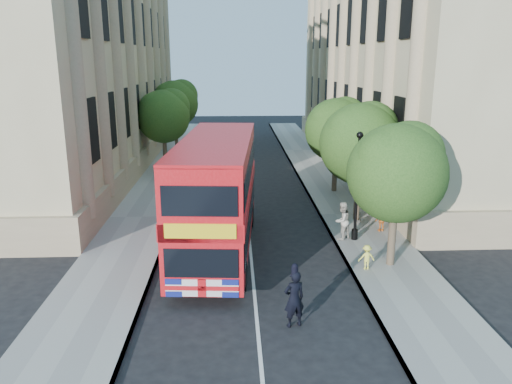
{
  "coord_description": "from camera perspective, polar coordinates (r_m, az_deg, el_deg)",
  "views": [
    {
      "loc": [
        -0.71,
        -16.16,
        8.48
      ],
      "look_at": [
        0.33,
        6.8,
        2.3
      ],
      "focal_mm": 35.0,
      "sensor_mm": 36.0,
      "label": 1
    }
  ],
  "objects": [
    {
      "name": "tree_right_mid",
      "position": [
        26.34,
        11.9,
        5.92
      ],
      "size": [
        4.2,
        4.2,
        6.37
      ],
      "color": "#473828",
      "rests_on": "ground"
    },
    {
      "name": "box_van",
      "position": [
        28.99,
        -5.05,
        0.64
      ],
      "size": [
        1.93,
        4.65,
        2.65
      ],
      "rotation": [
        0.0,
        0.0,
        0.01
      ],
      "color": "black",
      "rests_on": "ground"
    },
    {
      "name": "child_a",
      "position": [
        25.59,
        14.18,
        -3.14
      ],
      "size": [
        0.71,
        0.41,
        1.14
      ],
      "primitive_type": "imported",
      "rotation": [
        0.0,
        0.0,
        3.35
      ],
      "color": "orange",
      "rests_on": "pavement_right"
    },
    {
      "name": "double_decker_bus",
      "position": [
        21.92,
        -4.46,
        -0.03
      ],
      "size": [
        3.67,
        11.12,
        5.06
      ],
      "rotation": [
        0.0,
        0.0,
        -0.07
      ],
      "color": "red",
      "rests_on": "ground"
    },
    {
      "name": "lamp_post",
      "position": [
        23.65,
        11.46,
        0.12
      ],
      "size": [
        0.32,
        0.32,
        5.16
      ],
      "color": "black",
      "rests_on": "pavement_right"
    },
    {
      "name": "tree_right_far",
      "position": [
        32.15,
        9.26,
        7.41
      ],
      "size": [
        4.0,
        4.0,
        6.15
      ],
      "color": "#473828",
      "rests_on": "ground"
    },
    {
      "name": "child_b",
      "position": [
        20.98,
        12.53,
        -7.28
      ],
      "size": [
        0.69,
        0.42,
        1.04
      ],
      "primitive_type": "imported",
      "rotation": [
        0.0,
        0.0,
        3.2
      ],
      "color": "#E9E74F",
      "rests_on": "pavement_right"
    },
    {
      "name": "tree_left_far",
      "position": [
        38.76,
        -10.49,
        8.83
      ],
      "size": [
        4.0,
        4.0,
        6.3
      ],
      "color": "#473828",
      "rests_on": "ground"
    },
    {
      "name": "building_right",
      "position": [
        42.7,
        17.9,
        15.05
      ],
      "size": [
        12.0,
        38.0,
        18.0
      ],
      "primitive_type": "cube",
      "color": "tan",
      "rests_on": "ground"
    },
    {
      "name": "building_left",
      "position": [
        42.24,
        -21.39,
        14.77
      ],
      "size": [
        12.0,
        38.0,
        18.0
      ],
      "primitive_type": "cube",
      "color": "tan",
      "rests_on": "ground"
    },
    {
      "name": "tree_right_near",
      "position": [
        20.72,
        15.91,
        2.68
      ],
      "size": [
        4.0,
        4.0,
        6.08
      ],
      "color": "#473828",
      "rests_on": "ground"
    },
    {
      "name": "ground",
      "position": [
        18.26,
        -0.08,
        -12.61
      ],
      "size": [
        120.0,
        120.0,
        0.0
      ],
      "primitive_type": "plane",
      "color": "black",
      "rests_on": "ground"
    },
    {
      "name": "pavement_left",
      "position": [
        27.94,
        -12.88,
        -2.88
      ],
      "size": [
        3.5,
        80.0,
        0.12
      ],
      "primitive_type": "cube",
      "color": "gray",
      "rests_on": "ground"
    },
    {
      "name": "woman_pedestrian",
      "position": [
        24.01,
        9.83,
        -3.26
      ],
      "size": [
        1.12,
        1.09,
        1.82
      ],
      "primitive_type": "imported",
      "rotation": [
        0.0,
        0.0,
        3.81
      ],
      "color": "beige",
      "rests_on": "pavement_right"
    },
    {
      "name": "tree_left_back",
      "position": [
        46.64,
        -9.19,
        10.22
      ],
      "size": [
        4.2,
        4.2,
        6.65
      ],
      "color": "#473828",
      "rests_on": "ground"
    },
    {
      "name": "pavement_right",
      "position": [
        28.23,
        10.76,
        -2.58
      ],
      "size": [
        3.5,
        80.0,
        0.12
      ],
      "primitive_type": "cube",
      "color": "gray",
      "rests_on": "ground"
    },
    {
      "name": "police_constable",
      "position": [
        16.49,
        4.38,
        -12.09
      ],
      "size": [
        0.82,
        0.66,
        1.94
      ],
      "primitive_type": "imported",
      "rotation": [
        0.0,
        0.0,
        3.46
      ],
      "color": "black",
      "rests_on": "ground"
    }
  ]
}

